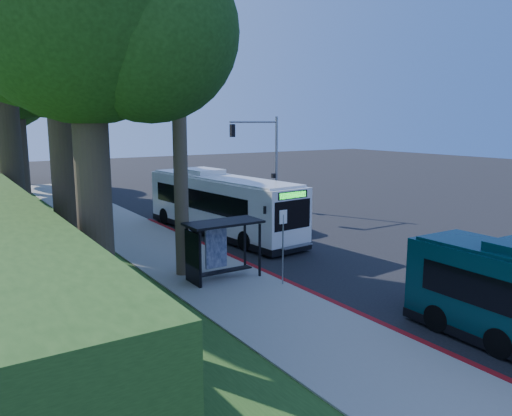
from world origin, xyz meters
TOP-DOWN VIEW (x-y plane):
  - ground at (0.00, 0.00)m, footprint 140.00×140.00m
  - sidewalk at (-7.30, 0.00)m, footprint 4.50×70.00m
  - red_curb at (-5.00, -4.00)m, footprint 0.25×30.00m
  - grass_verge at (-13.00, 5.00)m, footprint 8.00×70.00m
  - bus_shelter at (-7.26, -2.86)m, footprint 3.20×1.51m
  - stop_sign_pole at (-5.40, -5.00)m, footprint 0.35×0.06m
  - traffic_signal_pole at (3.78, 10.00)m, footprint 4.10×0.30m
  - tree_2 at (-11.89, 15.98)m, footprint 8.82×8.40m
  - tree_6 at (-12.91, -6.01)m, footprint 7.56×7.20m
  - white_bus at (-2.81, 4.96)m, footprint 3.85×12.79m
  - pickup at (0.81, 4.29)m, footprint 3.50×5.89m

SIDE VIEW (x-z plane):
  - ground at x=0.00m, z-range 0.00..0.00m
  - grass_verge at x=-13.00m, z-range 0.00..0.06m
  - sidewalk at x=-7.30m, z-range 0.00..0.12m
  - red_curb at x=-5.00m, z-range 0.00..0.13m
  - pickup at x=0.81m, z-range 0.00..1.53m
  - bus_shelter at x=-7.26m, z-range 0.53..3.08m
  - white_bus at x=-2.81m, z-range -0.04..3.71m
  - stop_sign_pole at x=-5.40m, z-range 0.50..3.67m
  - traffic_signal_pole at x=3.78m, z-range 0.92..7.92m
  - tree_6 at x=-12.91m, z-range 2.84..16.58m
  - tree_2 at x=-11.89m, z-range 2.92..18.04m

